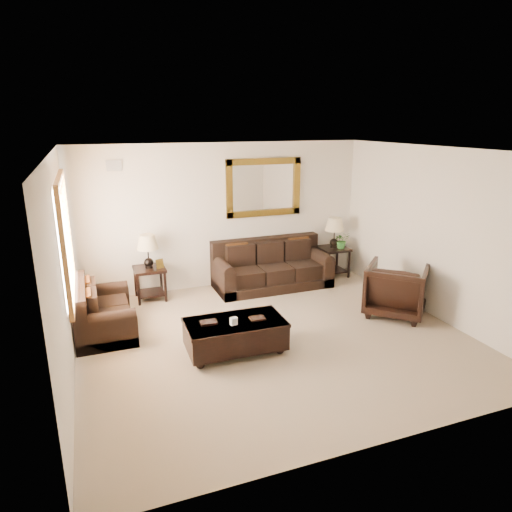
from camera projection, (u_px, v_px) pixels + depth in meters
name	position (u px, v px, depth m)	size (l,w,h in m)	color
room	(275.00, 250.00, 6.33)	(5.51, 5.01, 2.71)	gray
window	(66.00, 238.00, 6.17)	(0.07, 1.96, 1.66)	white
mirror	(264.00, 188.00, 8.67)	(1.50, 0.06, 1.10)	#462B0E
air_vent	(114.00, 166.00, 7.63)	(0.25, 0.02, 0.18)	#999999
sofa	(271.00, 270.00, 8.75)	(2.19, 0.94, 0.90)	black
loveseat	(101.00, 314.00, 6.82)	(0.84, 1.41, 0.79)	black
end_table_left	(149.00, 258.00, 7.97)	(0.54, 0.54, 1.18)	black
end_table_right	(334.00, 238.00, 9.20)	(0.55, 0.55, 1.21)	black
coffee_table	(235.00, 333.00, 6.24)	(1.37, 0.76, 0.57)	black
armchair	(396.00, 287.00, 7.42)	(0.91, 0.86, 0.94)	black
potted_plant	(342.00, 242.00, 9.17)	(0.29, 0.33, 0.25)	#24571D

